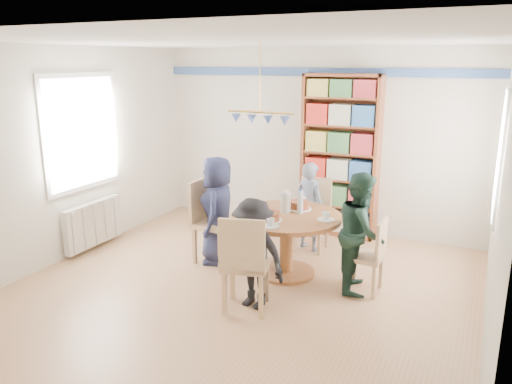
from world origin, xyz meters
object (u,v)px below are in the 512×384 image
Objects in this scene: radiator at (93,224)px; chair_left at (209,217)px; chair_far at (313,210)px; dining_table at (287,230)px; person_left at (218,210)px; person_far at (310,206)px; chair_right at (372,252)px; person_near at (253,254)px; person_right at (361,232)px; bookshelf at (340,158)px; chair_near at (244,260)px.

chair_left reaches higher than radiator.
chair_far is (1.06, 1.00, -0.05)m from chair_left.
dining_table is 1.34× the size of chair_far.
person_left is at bearing 10.12° from radiator.
person_far is (0.89, 0.94, -0.08)m from person_left.
person_near is at bearing -139.92° from chair_right.
person_near is (-0.00, -0.91, 0.03)m from dining_table.
person_right is 1.95m from bookshelf.
chair_far is (2.70, 1.32, 0.18)m from radiator.
bookshelf is at bearing -82.86° from person_far.
chair_left is 0.45× the size of bookshelf.
chair_far is at bearing 43.48° from chair_left.
chair_far is 0.41× the size of bookshelf.
chair_right is 0.70× the size of person_far.
chair_left is at bearing 61.75° from person_far.
chair_left reaches higher than chair_near.
chair_right is 0.87× the size of chair_far.
chair_near is at bearing -15.32° from radiator.
radiator is at bearing 82.64° from person_right.
radiator is 3.59m from bookshelf.
person_near reaches higher than radiator.
chair_far reaches higher than chair_right.
chair_left is 0.87× the size of person_far.
chair_left is 1.25× the size of chair_right.
bookshelf is (1.06, 1.72, 0.46)m from person_left.
person_near is (1.06, -0.90, 0.00)m from chair_left.
dining_table is 1.11× the size of person_near.
bookshelf is at bearing 86.80° from chair_near.
person_far is (2.67, 1.26, 0.26)m from radiator.
chair_near is at bearing -91.24° from dining_table.
chair_near is at bearing 126.42° from person_right.
bookshelf is at bearing 85.57° from dining_table.
radiator is at bearing 164.68° from chair_near.
chair_far is 2.06m from chair_near.
person_far reaches higher than chair_right.
radiator is 2.78m from person_near.
chair_left is 1.46m from chair_far.
chair_near is at bearing -93.20° from bookshelf.
bookshelf reaches higher than person_far.
person_near is at bearing -90.12° from dining_table.
chair_left is (-1.06, -0.01, 0.03)m from dining_table.
chair_far is 0.80× the size of person_far.
radiator is 2.96m from person_far.
person_far is at bearing 25.21° from radiator.
person_right reaches higher than chair_left.
person_left reaches higher than chair_left.
radiator is 2.74m from dining_table.
chair_left is (1.64, 0.32, 0.23)m from radiator.
chair_far is 1.37m from person_left.
radiator is 3.63m from person_right.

